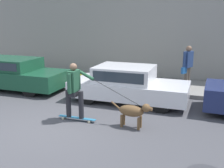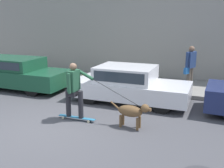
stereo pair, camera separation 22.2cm
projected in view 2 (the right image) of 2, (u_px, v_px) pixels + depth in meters
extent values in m
plane|color=#47474C|center=(49.00, 127.00, 6.88)|extent=(36.00, 36.00, 0.00)
cube|color=gray|center=(130.00, 28.00, 12.25)|extent=(32.00, 0.30, 4.69)
cube|color=gray|center=(119.00, 82.00, 11.52)|extent=(30.00, 2.51, 0.14)
cylinder|color=black|center=(55.00, 79.00, 10.90)|extent=(0.64, 0.21, 0.64)
cylinder|color=black|center=(33.00, 88.00, 9.60)|extent=(0.64, 0.21, 0.64)
cylinder|color=black|center=(3.00, 74.00, 11.91)|extent=(0.64, 0.21, 0.64)
cube|color=#194C33|center=(16.00, 76.00, 10.71)|extent=(4.54, 1.73, 0.61)
cube|color=#194C33|center=(11.00, 63.00, 10.65)|extent=(2.49, 1.54, 0.45)
cylinder|color=black|center=(170.00, 91.00, 9.15)|extent=(0.63, 0.21, 0.63)
cylinder|color=black|center=(162.00, 103.00, 7.84)|extent=(0.63, 0.21, 0.63)
cylinder|color=black|center=(105.00, 85.00, 10.02)|extent=(0.63, 0.21, 0.63)
cylinder|color=black|center=(89.00, 95.00, 8.71)|extent=(0.63, 0.21, 0.63)
cube|color=silver|center=(130.00, 89.00, 8.90)|extent=(3.96, 1.74, 0.52)
cube|color=silver|center=(126.00, 74.00, 8.83)|extent=(1.93, 1.55, 0.52)
cube|color=#28333D|center=(118.00, 78.00, 8.13)|extent=(1.68, 0.03, 0.33)
cylinder|color=brown|center=(140.00, 122.00, 6.80)|extent=(0.07, 0.07, 0.32)
cylinder|color=brown|center=(137.00, 124.00, 6.66)|extent=(0.07, 0.07, 0.32)
cylinder|color=brown|center=(123.00, 119.00, 7.00)|extent=(0.07, 0.07, 0.32)
cylinder|color=brown|center=(121.00, 121.00, 6.86)|extent=(0.07, 0.07, 0.32)
ellipsoid|color=brown|center=(130.00, 111.00, 6.76)|extent=(0.69, 0.35, 0.30)
sphere|color=brown|center=(145.00, 108.00, 6.55)|extent=(0.21, 0.21, 0.21)
cylinder|color=brown|center=(149.00, 109.00, 6.52)|extent=(0.12, 0.10, 0.10)
cylinder|color=brown|center=(115.00, 105.00, 6.92)|extent=(0.27, 0.06, 0.21)
cylinder|color=beige|center=(91.00, 120.00, 7.29)|extent=(0.07, 0.03, 0.07)
cylinder|color=beige|center=(88.00, 122.00, 7.15)|extent=(0.07, 0.03, 0.07)
cylinder|color=beige|center=(66.00, 116.00, 7.57)|extent=(0.07, 0.03, 0.07)
cylinder|color=beige|center=(63.00, 118.00, 7.43)|extent=(0.07, 0.03, 0.07)
cube|color=teal|center=(77.00, 117.00, 7.35)|extent=(1.12, 0.14, 0.02)
cylinder|color=#232328|center=(81.00, 105.00, 7.21)|extent=(0.14, 0.14, 0.77)
cylinder|color=#232328|center=(68.00, 103.00, 7.34)|extent=(0.14, 0.14, 0.77)
cube|color=#232328|center=(74.00, 93.00, 7.20)|extent=(0.18, 0.32, 0.15)
cube|color=#235138|center=(74.00, 80.00, 7.11)|extent=(0.21, 0.40, 0.56)
sphere|color=brown|center=(73.00, 67.00, 7.02)|extent=(0.20, 0.20, 0.20)
cylinder|color=#235138|center=(69.00, 84.00, 6.90)|extent=(0.09, 0.09, 0.54)
cylinder|color=#235138|center=(85.00, 75.00, 7.19)|extent=(0.54, 0.14, 0.28)
cylinder|color=black|center=(118.00, 94.00, 6.83)|extent=(1.52, 0.16, 0.63)
cylinder|color=brown|center=(188.00, 79.00, 9.96)|extent=(0.15, 0.15, 0.83)
cylinder|color=brown|center=(191.00, 78.00, 10.08)|extent=(0.15, 0.15, 0.83)
cube|color=navy|center=(191.00, 60.00, 9.85)|extent=(0.36, 0.46, 0.60)
cylinder|color=navy|center=(187.00, 60.00, 9.67)|extent=(0.09, 0.09, 0.57)
cylinder|color=navy|center=(194.00, 59.00, 10.01)|extent=(0.09, 0.09, 0.57)
sphere|color=brown|center=(192.00, 49.00, 9.75)|extent=(0.21, 0.21, 0.21)
cube|color=#1E569E|center=(187.00, 71.00, 9.77)|extent=(0.21, 0.30, 0.24)
cylinder|color=gold|center=(84.00, 83.00, 10.46)|extent=(0.17, 0.17, 0.54)
sphere|color=gold|center=(84.00, 75.00, 10.39)|extent=(0.18, 0.18, 0.18)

